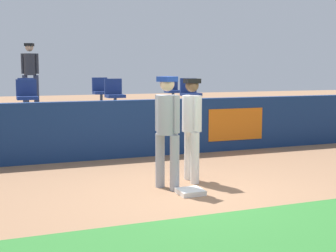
# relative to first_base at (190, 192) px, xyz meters

# --- Properties ---
(ground_plane) EXTENTS (60.00, 60.00, 0.00)m
(ground_plane) POSITION_rel_first_base_xyz_m (0.06, 0.03, -0.04)
(ground_plane) COLOR #936B4C
(grass_foreground_strip) EXTENTS (18.00, 2.80, 0.01)m
(grass_foreground_strip) POSITION_rel_first_base_xyz_m (0.06, -2.47, -0.04)
(grass_foreground_strip) COLOR #2D722D
(grass_foreground_strip) RESTS_ON ground_plane
(first_base) EXTENTS (0.40, 0.40, 0.08)m
(first_base) POSITION_rel_first_base_xyz_m (0.00, 0.00, 0.00)
(first_base) COLOR white
(first_base) RESTS_ON ground_plane
(player_fielder_home) EXTENTS (0.37, 0.57, 1.85)m
(player_fielder_home) POSITION_rel_first_base_xyz_m (0.38, 0.80, 1.03)
(player_fielder_home) COLOR white
(player_fielder_home) RESTS_ON ground_plane
(player_runner_visitor) EXTENTS (0.48, 0.49, 1.89)m
(player_runner_visitor) POSITION_rel_first_base_xyz_m (-0.22, 0.46, 1.06)
(player_runner_visitor) COLOR #9EA3AD
(player_runner_visitor) RESTS_ON ground_plane
(field_wall) EXTENTS (18.00, 0.26, 1.31)m
(field_wall) POSITION_rel_first_base_xyz_m (0.08, 3.46, 0.62)
(field_wall) COLOR navy
(field_wall) RESTS_ON ground_plane
(bleacher_platform) EXTENTS (18.00, 4.80, 0.93)m
(bleacher_platform) POSITION_rel_first_base_xyz_m (0.06, 6.03, 0.43)
(bleacher_platform) COLOR #59595E
(bleacher_platform) RESTS_ON ground_plane
(seat_front_left) EXTENTS (0.48, 0.44, 0.84)m
(seat_front_left) POSITION_rel_first_base_xyz_m (-2.12, 4.90, 1.37)
(seat_front_left) COLOR #4C4C51
(seat_front_left) RESTS_ON bleacher_platform
(seat_back_right) EXTENTS (0.44, 0.44, 0.84)m
(seat_back_right) POSITION_rel_first_base_xyz_m (2.35, 6.70, 1.36)
(seat_back_right) COLOR #4C4C51
(seat_back_right) RESTS_ON bleacher_platform
(seat_back_center) EXTENTS (0.45, 0.44, 0.84)m
(seat_back_center) POSITION_rel_first_base_xyz_m (0.09, 6.70, 1.36)
(seat_back_center) COLOR #4C4C51
(seat_back_center) RESTS_ON bleacher_platform
(seat_front_center) EXTENTS (0.45, 0.44, 0.84)m
(seat_front_center) POSITION_rel_first_base_xyz_m (0.04, 4.90, 1.36)
(seat_front_center) COLOR #4C4C51
(seat_front_center) RESTS_ON bleacher_platform
(seat_front_right) EXTENTS (0.48, 0.44, 0.84)m
(seat_front_right) POSITION_rel_first_base_xyz_m (2.15, 4.90, 1.37)
(seat_front_right) COLOR #4C4C51
(seat_front_right) RESTS_ON bleacher_platform
(seat_back_left) EXTENTS (0.44, 0.44, 0.84)m
(seat_back_left) POSITION_rel_first_base_xyz_m (-1.99, 6.70, 1.36)
(seat_back_left) COLOR #4C4C51
(seat_back_left) RESTS_ON bleacher_platform
(spectator_hooded) EXTENTS (0.50, 0.44, 1.84)m
(spectator_hooded) POSITION_rel_first_base_xyz_m (-1.79, 7.74, 1.96)
(spectator_hooded) COLOR #33384C
(spectator_hooded) RESTS_ON bleacher_platform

